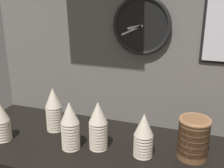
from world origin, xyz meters
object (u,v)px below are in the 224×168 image
cup_stack_center (98,125)px  bowl_stack_right (193,137)px  cup_stack_left (54,109)px  wall_clock (142,26)px  cup_stack_center_right (144,135)px  cup_stack_center_left (70,125)px  cup_stack_far_left (1,120)px

cup_stack_center → bowl_stack_right: (0.40, 0.06, -0.02)m
cup_stack_left → wall_clock: size_ratio=0.80×
cup_stack_center_right → bowl_stack_right: (0.20, 0.05, -0.00)m
bowl_stack_right → wall_clock: size_ratio=0.65×
cup_stack_center_left → cup_stack_center: same height
cup_stack_center_left → cup_stack_left: (-0.16, 0.13, 0.00)m
cup_stack_center_left → cup_stack_left: same height
cup_stack_far_left → wall_clock: bearing=31.3°
cup_stack_center → wall_clock: bearing=66.5°
cup_stack_center_right → wall_clock: wall_clock is taller
wall_clock → cup_stack_center: bearing=-113.5°
cup_stack_far_left → cup_stack_left: bearing=42.6°
cup_stack_far_left → cup_stack_center: 0.46m
cup_stack_center_right → wall_clock: (-0.08, 0.26, 0.41)m
bowl_stack_right → wall_clock: (-0.28, 0.21, 0.42)m
cup_stack_far_left → bowl_stack_right: cup_stack_far_left is taller
bowl_stack_right → cup_stack_left: bearing=177.6°
bowl_stack_right → cup_stack_center_right: bearing=-164.5°
cup_stack_far_left → cup_stack_left: size_ratio=0.88×
cup_stack_center_left → wall_clock: (0.23, 0.31, 0.40)m
cup_stack_center → cup_stack_left: 0.28m
bowl_stack_right → wall_clock: wall_clock is taller
cup_stack_center_right → cup_stack_center: size_ratio=0.88×
cup_stack_center_left → bowl_stack_right: size_ratio=1.23×
cup_stack_center → wall_clock: (0.12, 0.27, 0.40)m
cup_stack_left → bowl_stack_right: size_ratio=1.23×
cup_stack_left → cup_stack_center: bearing=-18.1°
cup_stack_center → bowl_stack_right: cup_stack_center is taller
cup_stack_center_left → cup_stack_center: bearing=19.6°
cup_stack_center_left → cup_stack_center_right: bearing=8.4°
cup_stack_center_right → wall_clock: size_ratio=0.70×
cup_stack_far_left → cup_stack_center_right: size_ratio=1.00×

